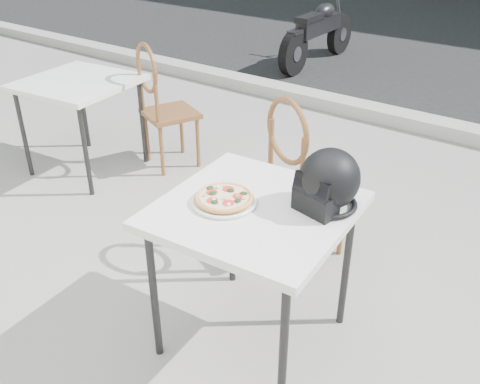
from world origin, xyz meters
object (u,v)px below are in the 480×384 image
Objects in this scene: helmet at (328,183)px; cafe_chair_side at (161,100)px; cafe_chair_main at (299,171)px; cafe_table_main at (255,220)px; motorcycle at (319,33)px; cafe_table_side at (78,89)px; pizza at (224,197)px; plate at (224,201)px.

helmet is 2.20m from cafe_chair_side.
cafe_chair_main is at bearing -171.89° from cafe_chair_side.
cafe_table_main is 0.49× the size of motorcycle.
cafe_chair_main reaches higher than motorcycle.
cafe_table_side is at bearing 23.41° from cafe_chair_main.
helmet reaches higher than motorcycle.
pizza is (-0.13, -0.06, 0.10)m from cafe_table_main.
motorcycle is (-2.01, 4.59, -0.39)m from plate.
cafe_chair_main is at bearing 95.86° from plate.
cafe_chair_side is at bearing 40.66° from cafe_table_side.
cafe_chair_main is 1.01× the size of cafe_chair_side.
plate is at bearing 165.78° from cafe_chair_side.
cafe_table_side is (-2.02, 0.83, -0.13)m from pizza.
motorcycle is at bearing 115.24° from cafe_table_main.
cafe_chair_side is (0.46, 0.40, -0.10)m from cafe_table_side.
cafe_chair_side is (-1.56, 1.22, -0.21)m from plate.
cafe_table_main is 0.17m from pizza.
motorcycle is at bearing 89.77° from cafe_table_side.
cafe_chair_main is at bearing -63.61° from motorcycle.
plate is 0.96× the size of pizza.
cafe_table_side is at bearing 160.25° from cafe_table_main.
cafe_table_side is at bearing 178.28° from helmet.
plate is 0.02m from pizza.
helmet reaches higher than cafe_chair_side.
pizza reaches higher than cafe_table_side.
cafe_table_side is (-1.94, 0.02, 0.10)m from cafe_chair_main.
motorcycle reaches higher than cafe_table_side.
helmet is (0.38, 0.24, 0.11)m from plate.
cafe_chair_main reaches higher than cafe_table_side.
cafe_table_main is at bearing 23.75° from pizza.
cafe_table_main is at bearing 129.57° from cafe_chair_main.
helmet is 2.48m from cafe_table_side.
cafe_table_main is 2.62× the size of plate.
cafe_chair_main reaches higher than cafe_table_main.
cafe_chair_side is at bearing 8.29° from cafe_chair_main.
motorcycle is (-1.93, 3.78, -0.18)m from cafe_chair_main.
pizza is 0.19× the size of motorcycle.
helmet is at bearing 32.17° from pizza.
motorcycle is (0.02, 3.76, -0.28)m from cafe_table_side.
cafe_chair_side is (-1.48, 0.42, -0.00)m from cafe_chair_main.
cafe_chair_side is 3.40m from motorcycle.
cafe_table_side is at bearing 64.51° from cafe_chair_side.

